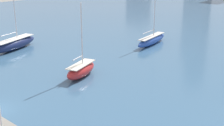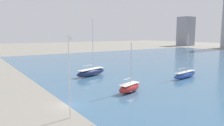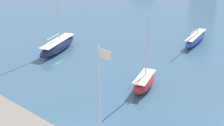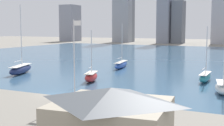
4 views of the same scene
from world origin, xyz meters
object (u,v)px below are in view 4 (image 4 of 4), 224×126
(boat_shed, at_px, (111,118))
(flag_pole, at_px, (75,57))
(sailboat_red, at_px, (91,77))
(sailboat_navy, at_px, (21,69))
(sailboat_blue, at_px, (121,64))
(sailboat_white, at_px, (223,87))
(sailboat_teal, at_px, (205,77))
(parked_suv_red, at_px, (130,104))

(boat_shed, bearing_deg, flag_pole, 126.53)
(sailboat_red, relative_size, sailboat_navy, 0.64)
(boat_shed, bearing_deg, sailboat_red, 116.53)
(sailboat_navy, bearing_deg, sailboat_blue, 31.05)
(sailboat_white, bearing_deg, sailboat_navy, 167.57)
(sailboat_red, height_order, sailboat_blue, sailboat_blue)
(boat_shed, xyz_separation_m, sailboat_white, (6.35, 28.32, -1.67))
(sailboat_white, distance_m, sailboat_blue, 35.40)
(sailboat_blue, bearing_deg, sailboat_teal, -35.80)
(sailboat_blue, bearing_deg, sailboat_white, -47.29)
(parked_suv_red, bearing_deg, sailboat_red, 104.15)
(sailboat_navy, relative_size, parked_suv_red, 2.96)
(sailboat_red, height_order, sailboat_teal, sailboat_teal)
(flag_pole, bearing_deg, boat_shed, -47.34)
(sailboat_white, height_order, sailboat_blue, sailboat_white)
(sailboat_blue, xyz_separation_m, parked_suv_red, (18.63, -38.90, 0.14))
(sailboat_navy, height_order, sailboat_white, sailboat_navy)
(sailboat_red, xyz_separation_m, sailboat_blue, (-3.11, 21.37, -0.06))
(boat_shed, distance_m, sailboat_navy, 48.83)
(parked_suv_red, bearing_deg, flag_pole, 139.45)
(sailboat_white, relative_size, sailboat_blue, 1.14)
(sailboat_white, bearing_deg, flag_pole, -151.11)
(boat_shed, xyz_separation_m, sailboat_navy, (-38.05, 30.55, -1.61))
(sailboat_blue, bearing_deg, parked_suv_red, -73.68)
(sailboat_navy, bearing_deg, boat_shed, -57.56)
(flag_pole, bearing_deg, sailboat_white, 38.44)
(boat_shed, relative_size, sailboat_red, 1.06)
(boat_shed, height_order, parked_suv_red, boat_shed)
(flag_pole, xyz_separation_m, parked_suv_red, (9.48, -2.22, -5.29))
(flag_pole, height_order, sailboat_red, flag_pole)
(sailboat_red, distance_m, sailboat_navy, 19.70)
(sailboat_teal, bearing_deg, parked_suv_red, -99.87)
(sailboat_blue, relative_size, parked_suv_red, 2.19)
(flag_pole, distance_m, sailboat_teal, 29.28)
(sailboat_navy, height_order, sailboat_blue, sailboat_navy)
(boat_shed, height_order, sailboat_white, sailboat_white)
(flag_pole, relative_size, sailboat_navy, 0.74)
(sailboat_red, bearing_deg, boat_shed, -74.96)
(flag_pole, bearing_deg, sailboat_blue, 104.01)
(sailboat_red, height_order, sailboat_navy, sailboat_navy)
(parked_suv_red, bearing_deg, boat_shed, -102.87)
(sailboat_red, bearing_deg, sailboat_teal, 7.91)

